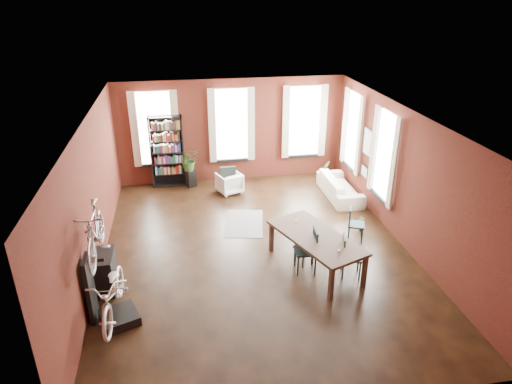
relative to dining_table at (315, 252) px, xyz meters
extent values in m
plane|color=black|center=(-1.15, 0.88, -0.39)|extent=(9.00, 9.00, 0.00)
cube|color=silver|center=(-1.15, 0.88, 2.81)|extent=(7.00, 9.00, 0.04)
cube|color=#451711|center=(-1.15, 5.38, 1.21)|extent=(7.00, 0.04, 3.20)
cube|color=#451711|center=(-1.15, -3.62, 1.21)|extent=(7.00, 0.04, 3.20)
cube|color=#451711|center=(-4.65, 0.88, 1.21)|extent=(0.04, 9.00, 3.20)
cube|color=#451711|center=(2.35, 0.88, 1.21)|extent=(0.04, 9.00, 3.20)
cube|color=white|center=(-3.45, 5.35, 1.41)|extent=(1.00, 0.04, 2.20)
cube|color=#BCB097|center=(-3.45, 5.28, 1.41)|extent=(1.40, 0.06, 2.30)
cube|color=white|center=(-1.15, 5.35, 1.41)|extent=(1.00, 0.04, 2.20)
cube|color=#BCB097|center=(-1.15, 5.28, 1.41)|extent=(1.40, 0.06, 2.30)
cube|color=white|center=(1.15, 5.35, 1.41)|extent=(1.00, 0.04, 2.20)
cube|color=#BCB097|center=(1.15, 5.28, 1.41)|extent=(1.40, 0.06, 2.30)
cube|color=white|center=(2.32, 1.88, 1.41)|extent=(0.04, 1.00, 2.20)
cube|color=#BCB097|center=(2.25, 1.88, 1.41)|extent=(0.06, 1.40, 2.30)
cube|color=white|center=(2.32, 4.08, 1.41)|extent=(0.04, 1.00, 2.20)
cube|color=#BCB097|center=(2.25, 4.08, 1.41)|extent=(0.06, 1.40, 2.30)
cube|color=black|center=(2.31, 2.98, 1.41)|extent=(0.04, 0.55, 0.75)
cube|color=black|center=(2.31, 2.98, 0.56)|extent=(0.04, 0.45, 0.35)
cube|color=#4C3A2D|center=(0.00, 0.00, 0.00)|extent=(1.83, 2.54, 0.79)
cube|color=#183235|center=(-0.24, -0.08, 0.10)|extent=(0.50, 0.50, 1.00)
cube|color=#1C2E1B|center=(-0.19, 0.20, 0.00)|extent=(0.48, 0.48, 0.78)
cube|color=black|center=(0.67, -0.43, 0.07)|extent=(0.54, 0.54, 0.94)
cube|color=#163130|center=(1.33, 1.00, 0.03)|extent=(0.50, 0.50, 0.84)
cube|color=black|center=(-3.15, 5.18, 0.71)|extent=(1.00, 0.32, 2.20)
imported|color=white|center=(-1.38, 4.32, -0.05)|extent=(0.84, 0.81, 0.68)
imported|color=beige|center=(1.80, 3.48, 0.01)|extent=(0.61, 2.08, 0.81)
cube|color=black|center=(-1.23, 2.28, -0.39)|extent=(1.22, 1.68, 0.01)
cube|color=black|center=(-4.07, -1.13, -0.30)|extent=(0.82, 0.82, 0.18)
cube|color=black|center=(-4.55, -0.92, 0.26)|extent=(0.16, 0.60, 1.30)
cube|color=black|center=(-4.43, -0.02, 0.01)|extent=(0.40, 0.80, 0.80)
cube|color=black|center=(-2.50, 4.98, -0.13)|extent=(0.35, 0.35, 0.53)
imported|color=#2E5B24|center=(1.62, 4.53, -0.23)|extent=(0.57, 0.82, 0.33)
imported|color=#325D25|center=(1.63, 1.37, -0.32)|extent=(0.39, 0.45, 0.14)
imported|color=silver|center=(-4.11, -1.15, 0.70)|extent=(0.69, 0.99, 1.81)
imported|color=#A5A8AD|center=(-4.30, -0.92, 1.74)|extent=(0.47, 1.00, 1.66)
imported|color=#2C5120|center=(-2.52, 5.00, 0.40)|extent=(0.83, 0.87, 0.54)
camera|label=1|loc=(-2.73, -8.18, 5.30)|focal=32.00mm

